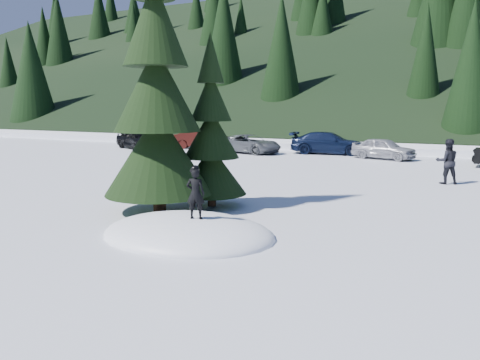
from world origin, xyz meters
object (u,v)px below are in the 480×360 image
at_px(car_0, 138,139).
at_px(spruce_tall, 157,100).
at_px(spruce_short, 211,140).
at_px(adult_0, 447,161).
at_px(car_3, 329,143).
at_px(child_skier, 196,194).
at_px(car_2, 250,144).
at_px(car_1, 202,139).
at_px(car_4, 384,148).

bearing_deg(car_0, spruce_tall, -115.21).
relative_size(spruce_short, adult_0, 2.92).
bearing_deg(car_3, spruce_short, 176.50).
distance_m(child_skier, car_2, 20.33).
distance_m(child_skier, car_3, 20.85).
xyz_separation_m(car_1, car_3, (9.53, 0.35, 0.01)).
bearing_deg(car_1, car_0, 101.03).
relative_size(adult_0, car_3, 0.37).
bearing_deg(spruce_short, adult_0, 51.57).
bearing_deg(spruce_tall, adult_0, 51.99).
height_order(spruce_short, adult_0, spruce_short).
relative_size(spruce_tall, car_0, 1.99).
xyz_separation_m(spruce_tall, adult_0, (7.37, 9.43, -2.40)).
xyz_separation_m(spruce_short, child_skier, (1.49, -3.29, -1.01)).
relative_size(car_3, car_4, 1.33).
height_order(car_1, car_2, car_1).
bearing_deg(car_2, car_0, 109.83).
bearing_deg(adult_0, spruce_short, 31.18).
bearing_deg(car_2, car_1, 86.12).
height_order(car_3, car_4, car_3).
relative_size(spruce_short, car_2, 1.20).
relative_size(spruce_short, child_skier, 4.39).
xyz_separation_m(car_3, car_4, (3.76, -1.42, -0.09)).
relative_size(spruce_tall, car_3, 1.73).
bearing_deg(car_2, car_3, -55.59).
bearing_deg(car_1, spruce_tall, -171.38).
bearing_deg(car_3, adult_0, -148.39).
relative_size(spruce_tall, adult_0, 4.68).
distance_m(adult_0, car_1, 19.41).
bearing_deg(child_skier, spruce_tall, -55.17).
xyz_separation_m(car_2, car_4, (8.65, 0.42, 0.02)).
bearing_deg(car_0, car_4, -61.78).
distance_m(child_skier, car_1, 23.76).
bearing_deg(car_3, car_1, 84.32).
distance_m(child_skier, car_0, 24.28).
xyz_separation_m(adult_0, car_4, (-3.91, 7.92, -0.28)).
relative_size(spruce_short, car_4, 1.44).
height_order(spruce_short, car_4, spruce_short).
distance_m(car_2, car_4, 8.66).
xyz_separation_m(spruce_short, car_4, (2.46, 15.95, -1.47)).
distance_m(child_skier, car_4, 19.27).
bearing_deg(adult_0, car_1, -47.98).
bearing_deg(car_4, adult_0, -138.73).
bearing_deg(spruce_tall, car_3, 90.91).
xyz_separation_m(child_skier, adult_0, (4.88, 11.32, -0.17)).
bearing_deg(child_skier, car_3, -100.29).
bearing_deg(adult_0, child_skier, 46.29).
relative_size(car_0, car_1, 1.01).
xyz_separation_m(spruce_tall, car_4, (3.46, 17.35, -2.68)).
distance_m(car_1, car_2, 4.88).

